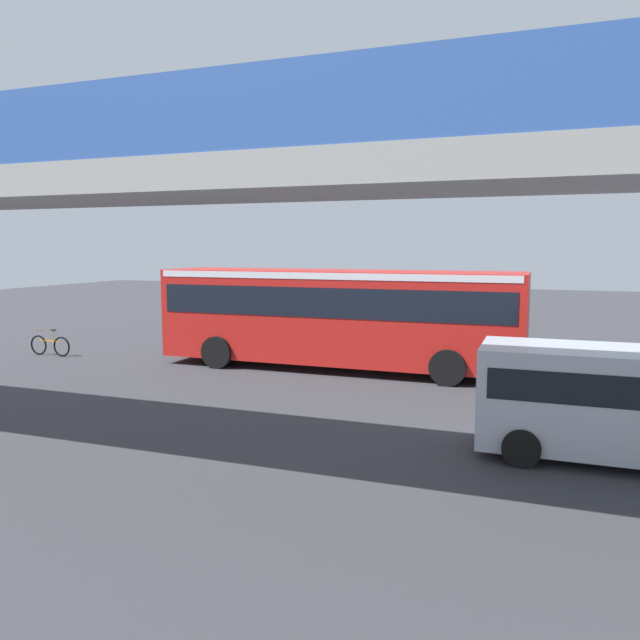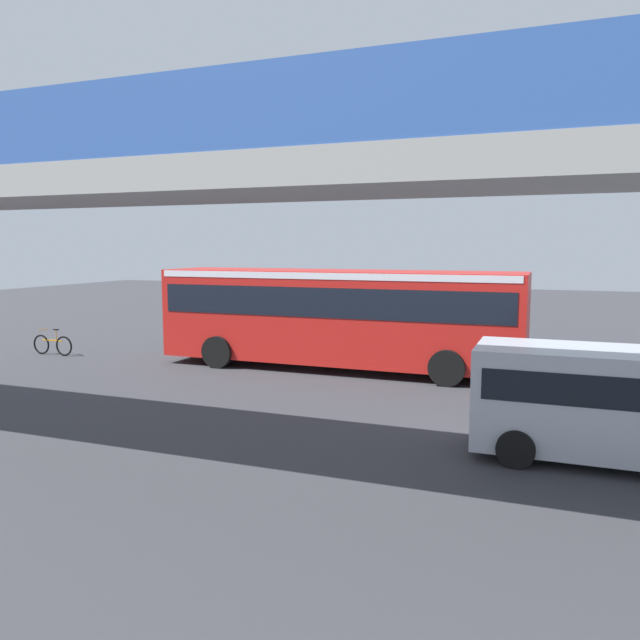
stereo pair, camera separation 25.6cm
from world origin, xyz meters
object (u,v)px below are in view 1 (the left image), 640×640
pedestrian (180,321)px  bicycle_orange (50,345)px  parked_van (617,397)px  city_bus (338,310)px

pedestrian → bicycle_orange: bearing=59.3°
parked_van → pedestrian: parked_van is taller
bicycle_orange → pedestrian: bearing=-120.7°
parked_van → bicycle_orange: (17.92, -4.96, -0.81)m
bicycle_orange → pedestrian: 5.14m
bicycle_orange → pedestrian: size_ratio=0.99×
city_bus → pedestrian: city_bus is taller
parked_van → bicycle_orange: parked_van is taller
parked_van → bicycle_orange: size_ratio=2.71×
parked_van → pedestrian: bearing=-31.4°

